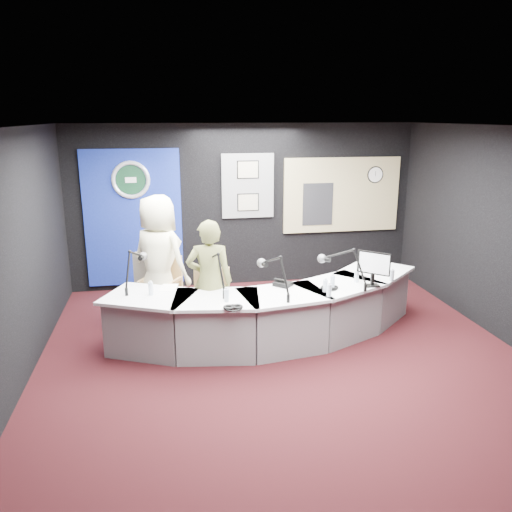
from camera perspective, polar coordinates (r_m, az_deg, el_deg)
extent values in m
plane|color=black|center=(6.57, 3.02, -11.05)|extent=(6.00, 6.00, 0.00)
cube|color=silver|center=(5.89, 3.41, 14.16)|extent=(6.00, 6.00, 0.02)
cube|color=black|center=(8.96, -1.26, 5.59)|extent=(6.00, 0.02, 2.80)
cube|color=black|center=(3.41, 15.18, -11.71)|extent=(6.00, 0.02, 2.80)
cube|color=black|center=(6.14, -25.19, -0.48)|extent=(0.02, 6.00, 2.80)
cube|color=black|center=(7.37, 26.56, 1.80)|extent=(0.02, 6.00, 2.80)
cube|color=navy|center=(8.87, -13.47, 4.08)|extent=(1.60, 0.05, 2.30)
torus|color=silver|center=(8.73, -13.75, 8.21)|extent=(0.63, 0.07, 0.63)
cylinder|color=#0E321C|center=(8.73, -13.75, 8.22)|extent=(0.48, 0.01, 0.48)
cube|color=slate|center=(8.89, -0.92, 7.79)|extent=(0.90, 0.04, 1.10)
cube|color=gray|center=(8.82, -0.89, 9.57)|extent=(0.34, 0.02, 0.27)
cube|color=gray|center=(8.90, -0.88, 5.98)|extent=(0.34, 0.02, 0.27)
cube|color=tan|center=(9.34, 9.51, 6.71)|extent=(2.12, 0.06, 1.32)
cube|color=#FFD6A1|center=(9.33, 9.53, 6.71)|extent=(2.00, 0.02, 1.20)
cube|color=black|center=(9.19, 6.87, 5.73)|extent=(0.55, 0.02, 0.75)
cylinder|color=white|center=(9.49, 13.12, 8.79)|extent=(0.28, 0.01, 0.28)
cube|color=slate|center=(7.73, -11.68, -2.28)|extent=(0.48, 0.34, 0.70)
imported|color=#EFEABF|center=(7.43, -10.72, -0.42)|extent=(1.08, 1.04, 1.87)
imported|color=brown|center=(6.72, -5.18, -2.86)|extent=(0.65, 0.48, 1.65)
cube|color=black|center=(6.84, 12.92, -0.75)|extent=(0.32, 0.29, 0.28)
cube|color=black|center=(6.77, 3.00, -3.13)|extent=(0.28, 0.28, 0.05)
torus|color=black|center=(6.72, 8.15, -3.49)|extent=(0.23, 0.23, 0.04)
torus|color=black|center=(6.00, -2.57, -5.69)|extent=(0.24, 0.24, 0.04)
cube|color=white|center=(6.80, -9.63, -3.47)|extent=(0.26, 0.33, 0.00)
cube|color=white|center=(6.16, -3.20, -5.27)|extent=(0.20, 0.28, 0.00)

